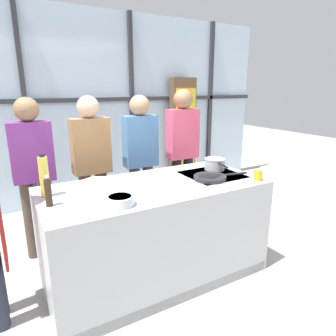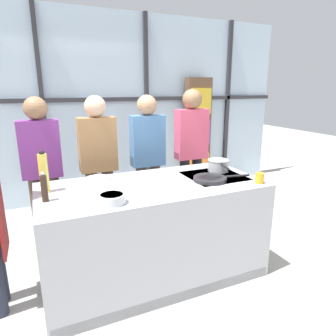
{
  "view_description": "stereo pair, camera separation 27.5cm",
  "coord_description": "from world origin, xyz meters",
  "px_view_note": "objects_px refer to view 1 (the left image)",
  "views": [
    {
      "loc": [
        -1.13,
        -2.21,
        1.72
      ],
      "look_at": [
        0.19,
        0.1,
        1.0
      ],
      "focal_mm": 32.0,
      "sensor_mm": 36.0,
      "label": 1
    },
    {
      "loc": [
        -0.89,
        -2.33,
        1.72
      ],
      "look_at": [
        0.19,
        0.1,
        1.0
      ],
      "focal_mm": 32.0,
      "sensor_mm": 36.0,
      "label": 2
    }
  ],
  "objects_px": {
    "saucepan": "(215,164)",
    "juice_glass_near": "(258,175)",
    "spectator_far_right": "(183,147)",
    "pepper_grinder": "(48,192)",
    "spectator_far_left": "(34,169)",
    "white_plate": "(97,181)",
    "frying_pan": "(211,177)",
    "spectator_center_right": "(141,155)",
    "spectator_center_left": "(92,162)",
    "mixing_bowl": "(120,200)",
    "oil_bottle": "(44,177)"
  },
  "relations": [
    {
      "from": "saucepan",
      "to": "juice_glass_near",
      "type": "xyz_separation_m",
      "value": [
        0.12,
        -0.48,
        -0.02
      ]
    },
    {
      "from": "spectator_far_right",
      "to": "saucepan",
      "type": "distance_m",
      "value": 0.81
    },
    {
      "from": "saucepan",
      "to": "pepper_grinder",
      "type": "xyz_separation_m",
      "value": [
        -1.63,
        -0.18,
        0.04
      ]
    },
    {
      "from": "spectator_far_right",
      "to": "saucepan",
      "type": "relative_size",
      "value": 4.39
    },
    {
      "from": "spectator_far_left",
      "to": "saucepan",
      "type": "bearing_deg",
      "value": 153.76
    },
    {
      "from": "saucepan",
      "to": "white_plate",
      "type": "height_order",
      "value": "saucepan"
    },
    {
      "from": "spectator_far_left",
      "to": "frying_pan",
      "type": "relative_size",
      "value": 3.04
    },
    {
      "from": "spectator_center_right",
      "to": "saucepan",
      "type": "distance_m",
      "value": 0.92
    },
    {
      "from": "saucepan",
      "to": "spectator_center_right",
      "type": "bearing_deg",
      "value": 119.99
    },
    {
      "from": "white_plate",
      "to": "pepper_grinder",
      "type": "xyz_separation_m",
      "value": [
        -0.46,
        -0.4,
        0.1
      ]
    },
    {
      "from": "pepper_grinder",
      "to": "white_plate",
      "type": "bearing_deg",
      "value": 40.78
    },
    {
      "from": "spectator_center_right",
      "to": "spectator_far_right",
      "type": "relative_size",
      "value": 0.96
    },
    {
      "from": "spectator_center_left",
      "to": "white_plate",
      "type": "height_order",
      "value": "spectator_center_left"
    },
    {
      "from": "spectator_center_left",
      "to": "mixing_bowl",
      "type": "relative_size",
      "value": 8.13
    },
    {
      "from": "frying_pan",
      "to": "mixing_bowl",
      "type": "bearing_deg",
      "value": -169.67
    },
    {
      "from": "spectator_center_left",
      "to": "spectator_far_right",
      "type": "distance_m",
      "value": 1.16
    },
    {
      "from": "mixing_bowl",
      "to": "spectator_far_right",
      "type": "bearing_deg",
      "value": 43.07
    },
    {
      "from": "mixing_bowl",
      "to": "pepper_grinder",
      "type": "relative_size",
      "value": 0.89
    },
    {
      "from": "saucepan",
      "to": "spectator_far_right",
      "type": "bearing_deg",
      "value": 81.55
    },
    {
      "from": "frying_pan",
      "to": "mixing_bowl",
      "type": "distance_m",
      "value": 0.96
    },
    {
      "from": "spectator_far_left",
      "to": "white_plate",
      "type": "height_order",
      "value": "spectator_far_left"
    },
    {
      "from": "spectator_center_left",
      "to": "frying_pan",
      "type": "bearing_deg",
      "value": 127.41
    },
    {
      "from": "spectator_far_right",
      "to": "frying_pan",
      "type": "distance_m",
      "value": 1.11
    },
    {
      "from": "spectator_center_right",
      "to": "spectator_far_right",
      "type": "distance_m",
      "value": 0.58
    },
    {
      "from": "spectator_far_left",
      "to": "saucepan",
      "type": "relative_size",
      "value": 4.23
    },
    {
      "from": "spectator_center_right",
      "to": "spectator_far_left",
      "type": "bearing_deg",
      "value": 0.0
    },
    {
      "from": "white_plate",
      "to": "mixing_bowl",
      "type": "bearing_deg",
      "value": -91.7
    },
    {
      "from": "mixing_bowl",
      "to": "spectator_center_left",
      "type": "bearing_deg",
      "value": 83.24
    },
    {
      "from": "saucepan",
      "to": "juice_glass_near",
      "type": "height_order",
      "value": "saucepan"
    },
    {
      "from": "oil_bottle",
      "to": "pepper_grinder",
      "type": "height_order",
      "value": "oil_bottle"
    },
    {
      "from": "mixing_bowl",
      "to": "spectator_center_right",
      "type": "bearing_deg",
      "value": 59.28
    },
    {
      "from": "spectator_center_left",
      "to": "pepper_grinder",
      "type": "xyz_separation_m",
      "value": [
        -0.59,
        -0.98,
        0.06
      ]
    },
    {
      "from": "white_plate",
      "to": "spectator_far_right",
      "type": "bearing_deg",
      "value": 24.4
    },
    {
      "from": "juice_glass_near",
      "to": "frying_pan",
      "type": "bearing_deg",
      "value": 146.93
    },
    {
      "from": "spectator_far_right",
      "to": "white_plate",
      "type": "distance_m",
      "value": 1.42
    },
    {
      "from": "spectator_far_left",
      "to": "saucepan",
      "type": "xyz_separation_m",
      "value": [
        1.62,
        -0.8,
        0.02
      ]
    },
    {
      "from": "frying_pan",
      "to": "oil_bottle",
      "type": "bearing_deg",
      "value": 168.31
    },
    {
      "from": "spectator_center_left",
      "to": "spectator_center_right",
      "type": "bearing_deg",
      "value": -180.0
    },
    {
      "from": "spectator_center_right",
      "to": "saucepan",
      "type": "xyz_separation_m",
      "value": [
        0.46,
        -0.8,
        0.02
      ]
    },
    {
      "from": "spectator_far_left",
      "to": "white_plate",
      "type": "xyz_separation_m",
      "value": [
        0.46,
        -0.58,
        -0.04
      ]
    },
    {
      "from": "spectator_center_left",
      "to": "saucepan",
      "type": "relative_size",
      "value": 4.24
    },
    {
      "from": "spectator_center_right",
      "to": "saucepan",
      "type": "relative_size",
      "value": 4.24
    },
    {
      "from": "spectator_center_right",
      "to": "oil_bottle",
      "type": "distance_m",
      "value": 1.39
    },
    {
      "from": "pepper_grinder",
      "to": "juice_glass_near",
      "type": "height_order",
      "value": "pepper_grinder"
    },
    {
      "from": "spectator_far_left",
      "to": "mixing_bowl",
      "type": "xyz_separation_m",
      "value": [
        0.44,
        -1.22,
        -0.01
      ]
    },
    {
      "from": "frying_pan",
      "to": "spectator_center_right",
      "type": "bearing_deg",
      "value": 101.91
    },
    {
      "from": "frying_pan",
      "to": "mixing_bowl",
      "type": "height_order",
      "value": "mixing_bowl"
    },
    {
      "from": "spectator_center_left",
      "to": "pepper_grinder",
      "type": "bearing_deg",
      "value": 59.11
    },
    {
      "from": "oil_bottle",
      "to": "juice_glass_near",
      "type": "relative_size",
      "value": 3.59
    },
    {
      "from": "white_plate",
      "to": "mixing_bowl",
      "type": "xyz_separation_m",
      "value": [
        -0.02,
        -0.64,
        0.03
      ]
    }
  ]
}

